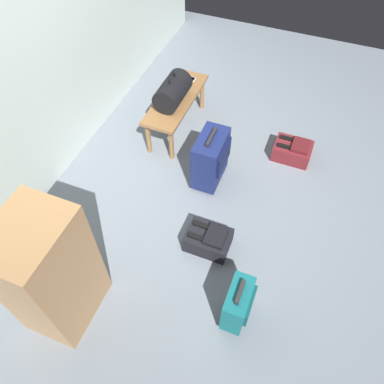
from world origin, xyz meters
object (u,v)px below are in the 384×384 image
(suitcase_small_teal, at_px, (238,304))
(backpack_maroon, at_px, (293,150))
(duffel_bag_black, at_px, (173,91))
(bench, at_px, (176,103))
(cell_phone, at_px, (189,78))
(side_cabinet, at_px, (50,274))
(backpack_dark, at_px, (208,239))
(suitcase_upright_navy, at_px, (211,158))

(suitcase_small_teal, bearing_deg, backpack_maroon, -0.98)
(backpack_maroon, bearing_deg, duffel_bag_black, 94.79)
(bench, distance_m, cell_phone, 0.36)
(duffel_bag_black, bearing_deg, side_cabinet, -179.46)
(side_cabinet, bearing_deg, backpack_dark, -42.12)
(backpack_maroon, distance_m, side_cabinet, 2.63)
(bench, distance_m, backpack_maroon, 1.32)
(duffel_bag_black, xyz_separation_m, side_cabinet, (-2.14, -0.02, -0.01))
(bench, height_order, side_cabinet, side_cabinet)
(bench, bearing_deg, side_cabinet, -179.48)
(bench, distance_m, side_cabinet, 2.22)
(backpack_maroon, relative_size, side_cabinet, 0.35)
(side_cabinet, bearing_deg, suitcase_small_teal, -72.05)
(suitcase_upright_navy, distance_m, backpack_maroon, 0.95)
(backpack_dark, height_order, side_cabinet, side_cabinet)
(cell_phone, distance_m, backpack_maroon, 1.38)
(suitcase_upright_navy, bearing_deg, side_cabinet, 160.46)
(bench, height_order, duffel_bag_black, duffel_bag_black)
(duffel_bag_black, height_order, backpack_dark, duffel_bag_black)
(suitcase_small_teal, xyz_separation_m, backpack_maroon, (1.85, -0.03, -0.15))
(bench, xyz_separation_m, backpack_maroon, (0.04, -1.30, -0.26))
(bench, relative_size, suitcase_upright_navy, 1.67)
(cell_phone, bearing_deg, duffel_bag_black, 179.74)
(backpack_dark, bearing_deg, side_cabinet, 137.88)
(backpack_dark, bearing_deg, backpack_maroon, -18.49)
(duffel_bag_black, height_order, side_cabinet, side_cabinet)
(duffel_bag_black, bearing_deg, backpack_maroon, -85.21)
(suitcase_upright_navy, xyz_separation_m, suitcase_small_teal, (-1.24, -0.66, -0.07))
(duffel_bag_black, distance_m, backpack_maroon, 1.38)
(suitcase_small_teal, height_order, backpack_dark, suitcase_small_teal)
(bench, relative_size, cell_phone, 6.94)
(cell_phone, distance_m, suitcase_small_teal, 2.52)
(bench, height_order, cell_phone, cell_phone)
(duffel_bag_black, height_order, cell_phone, duffel_bag_black)
(suitcase_upright_navy, bearing_deg, backpack_maroon, -48.53)
(bench, bearing_deg, cell_phone, -0.31)
(bench, height_order, backpack_maroon, bench)
(duffel_bag_black, relative_size, side_cabinet, 0.40)
(suitcase_small_teal, xyz_separation_m, backpack_dark, (0.52, 0.41, -0.15))
(side_cabinet, bearing_deg, backpack_maroon, -29.54)
(backpack_maroon, bearing_deg, suitcase_small_teal, 179.02)
(bench, xyz_separation_m, suitcase_upright_navy, (-0.58, -0.60, -0.05))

